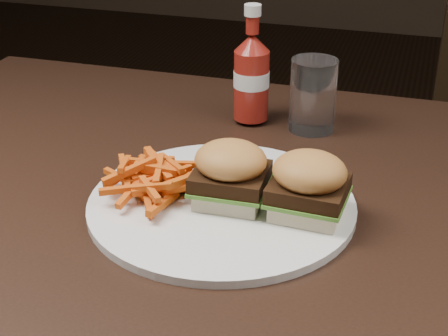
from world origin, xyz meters
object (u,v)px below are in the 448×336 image
(ketchup_bottle, at_px, (251,85))
(plate, at_px, (222,204))
(tumbler, at_px, (313,95))
(dining_table, at_px, (243,206))

(ketchup_bottle, bearing_deg, plate, -82.31)
(ketchup_bottle, bearing_deg, tumbler, -0.60)
(ketchup_bottle, bearing_deg, dining_table, -77.06)
(ketchup_bottle, xyz_separation_m, tumbler, (0.10, -0.00, -0.01))
(dining_table, height_order, ketchup_bottle, ketchup_bottle)
(dining_table, bearing_deg, plate, -108.09)
(plate, xyz_separation_m, ketchup_bottle, (-0.04, 0.27, 0.06))
(dining_table, relative_size, tumbler, 10.93)
(dining_table, relative_size, ketchup_bottle, 11.16)
(plate, xyz_separation_m, tumbler, (0.06, 0.27, 0.05))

